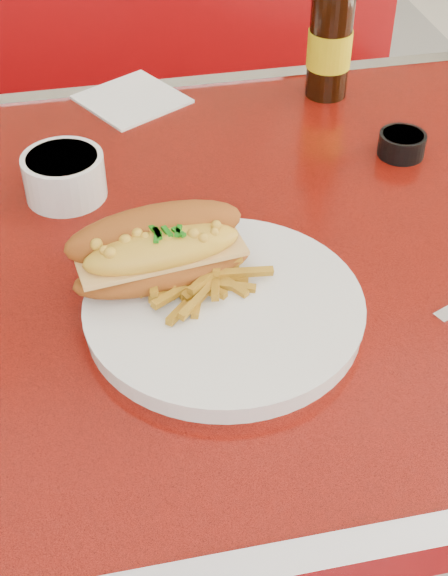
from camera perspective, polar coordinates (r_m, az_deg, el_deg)
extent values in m
cube|color=red|center=(0.93, 0.06, 2.27)|extent=(1.20, 0.80, 0.04)
cube|color=silver|center=(1.26, -3.78, 13.45)|extent=(1.22, 0.03, 0.04)
cube|color=silver|center=(0.68, 7.42, -18.95)|extent=(1.22, 0.03, 0.04)
cylinder|color=silver|center=(1.21, 0.05, -11.93)|extent=(0.09, 0.09, 0.72)
cube|color=maroon|center=(1.86, -4.90, 4.39)|extent=(1.20, 0.50, 0.45)
cylinder|color=white|center=(0.82, 0.00, -1.62)|extent=(0.30, 0.30, 0.02)
cylinder|color=white|center=(0.81, 0.00, -1.05)|extent=(0.30, 0.30, 0.00)
ellipsoid|color=#9C4F19|center=(0.83, -4.34, 1.36)|extent=(0.20, 0.09, 0.04)
cube|color=#EDBC6A|center=(0.82, -4.39, 2.20)|extent=(0.18, 0.07, 0.01)
ellipsoid|color=gold|center=(0.81, -4.43, 2.77)|extent=(0.17, 0.07, 0.04)
ellipsoid|color=#9C4F19|center=(0.83, -4.94, 3.95)|extent=(0.20, 0.09, 0.07)
cube|color=silver|center=(0.84, -4.21, 0.53)|extent=(0.07, 0.12, 0.00)
cube|color=silver|center=(0.89, -7.33, 3.08)|extent=(0.03, 0.04, 0.00)
cylinder|color=white|center=(1.00, -11.28, 7.79)|extent=(0.12, 0.12, 0.06)
cylinder|color=black|center=(0.99, -11.46, 8.96)|extent=(0.11, 0.11, 0.01)
cylinder|color=black|center=(1.09, 12.53, 9.94)|extent=(0.08, 0.08, 0.03)
cylinder|color=#F68359|center=(1.09, 12.62, 10.49)|extent=(0.07, 0.07, 0.01)
cylinder|color=black|center=(1.20, 7.53, 16.85)|extent=(0.08, 0.08, 0.16)
cylinder|color=gold|center=(1.20, 7.50, 16.53)|extent=(0.08, 0.08, 0.05)
cube|color=white|center=(1.21, -6.57, 13.19)|extent=(0.18, 0.18, 0.00)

